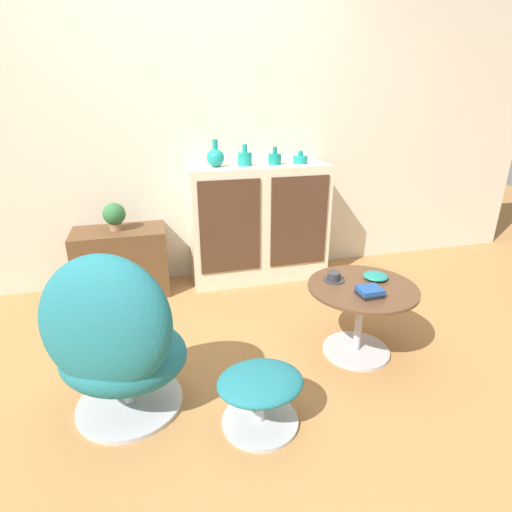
# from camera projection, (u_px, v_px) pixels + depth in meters

# --- Properties ---
(ground_plane) EXTENTS (12.00, 12.00, 0.00)m
(ground_plane) POSITION_uv_depth(u_px,v_px,m) (241.00, 375.00, 2.27)
(ground_plane) COLOR #A87542
(wall_back) EXTENTS (6.40, 0.06, 2.60)m
(wall_back) POSITION_uv_depth(u_px,v_px,m) (194.00, 121.00, 3.14)
(wall_back) COLOR beige
(wall_back) RESTS_ON ground_plane
(sideboard) EXTENTS (1.15, 0.38, 0.97)m
(sideboard) POSITION_uv_depth(u_px,v_px,m) (259.00, 224.00, 3.36)
(sideboard) COLOR beige
(sideboard) RESTS_ON ground_plane
(tv_console) EXTENTS (0.69, 0.40, 0.53)m
(tv_console) POSITION_uv_depth(u_px,v_px,m) (122.00, 262.00, 3.16)
(tv_console) COLOR brown
(tv_console) RESTS_ON ground_plane
(egg_chair) EXTENTS (0.80, 0.77, 0.88)m
(egg_chair) POSITION_uv_depth(u_px,v_px,m) (115.00, 342.00, 1.85)
(egg_chair) COLOR #B7B7BC
(egg_chair) RESTS_ON ground_plane
(ottoman) EXTENTS (0.41, 0.37, 0.28)m
(ottoman) POSITION_uv_depth(u_px,v_px,m) (260.00, 390.00, 1.86)
(ottoman) COLOR #B7B7BC
(ottoman) RESTS_ON ground_plane
(coffee_table) EXTENTS (0.64, 0.64, 0.45)m
(coffee_table) POSITION_uv_depth(u_px,v_px,m) (360.00, 309.00, 2.37)
(coffee_table) COLOR #B7B7BC
(coffee_table) RESTS_ON ground_plane
(vase_leftmost) EXTENTS (0.14, 0.14, 0.21)m
(vase_leftmost) POSITION_uv_depth(u_px,v_px,m) (215.00, 157.00, 3.07)
(vase_leftmost) COLOR teal
(vase_leftmost) RESTS_ON sideboard
(vase_inner_left) EXTENTS (0.11, 0.11, 0.17)m
(vase_inner_left) POSITION_uv_depth(u_px,v_px,m) (245.00, 158.00, 3.14)
(vase_inner_left) COLOR teal
(vase_inner_left) RESTS_ON sideboard
(vase_inner_right) EXTENTS (0.10, 0.10, 0.14)m
(vase_inner_right) POSITION_uv_depth(u_px,v_px,m) (275.00, 158.00, 3.20)
(vase_inner_right) COLOR #147A75
(vase_inner_right) RESTS_ON sideboard
(vase_rightmost) EXTENTS (0.12, 0.12, 0.10)m
(vase_rightmost) POSITION_uv_depth(u_px,v_px,m) (300.00, 159.00, 3.26)
(vase_rightmost) COLOR teal
(vase_rightmost) RESTS_ON sideboard
(potted_plant) EXTENTS (0.17, 0.17, 0.21)m
(potted_plant) POSITION_uv_depth(u_px,v_px,m) (114.00, 215.00, 3.01)
(potted_plant) COLOR #996B4C
(potted_plant) RESTS_ON tv_console
(teacup) EXTENTS (0.13, 0.13, 0.05)m
(teacup) POSITION_uv_depth(u_px,v_px,m) (334.00, 277.00, 2.38)
(teacup) COLOR #2D2D33
(teacup) RESTS_ON coffee_table
(book_stack) EXTENTS (0.13, 0.12, 0.05)m
(book_stack) POSITION_uv_depth(u_px,v_px,m) (370.00, 292.00, 2.19)
(book_stack) COLOR black
(book_stack) RESTS_ON coffee_table
(bowl) EXTENTS (0.15, 0.15, 0.04)m
(bowl) POSITION_uv_depth(u_px,v_px,m) (376.00, 276.00, 2.40)
(bowl) COLOR #1E7A70
(bowl) RESTS_ON coffee_table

